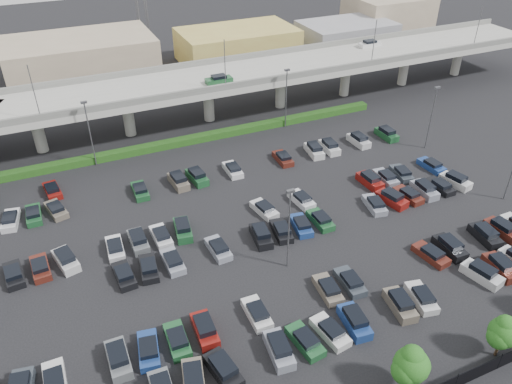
% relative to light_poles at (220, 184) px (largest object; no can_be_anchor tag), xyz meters
% --- Properties ---
extents(ground, '(280.00, 280.00, 0.00)m').
position_rel_light_poles_xyz_m(ground, '(4.13, -2.00, -6.24)').
color(ground, black).
extents(overpass, '(150.00, 13.00, 15.80)m').
position_rel_light_poles_xyz_m(overpass, '(3.91, 29.99, 0.73)').
color(overpass, '#9A9A92').
rests_on(overpass, ground).
extents(hedge, '(66.00, 1.60, 1.10)m').
position_rel_light_poles_xyz_m(hedge, '(4.13, 23.00, -5.69)').
color(hedge, '#173910').
rests_on(hedge, ground).
extents(tree_row, '(65.07, 3.66, 5.94)m').
position_rel_light_poles_xyz_m(tree_row, '(4.83, -28.53, -2.72)').
color(tree_row, '#332316').
rests_on(tree_row, ground).
extents(parked_cars, '(62.99, 41.65, 1.67)m').
position_rel_light_poles_xyz_m(parked_cars, '(4.42, -6.43, -5.61)').
color(parked_cars, silver).
rests_on(parked_cars, ground).
extents(light_poles, '(66.90, 48.38, 10.30)m').
position_rel_light_poles_xyz_m(light_poles, '(0.00, 0.00, 0.00)').
color(light_poles, '#4F4F54').
rests_on(light_poles, ground).
extents(distant_buildings, '(138.00, 24.00, 9.00)m').
position_rel_light_poles_xyz_m(distant_buildings, '(16.50, 59.81, -2.49)').
color(distant_buildings, gray).
rests_on(distant_buildings, ground).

